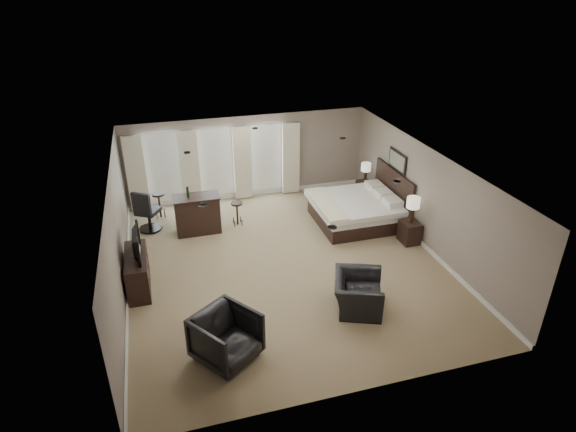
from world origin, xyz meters
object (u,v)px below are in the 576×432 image
object	(u,v)px
lamp_near	(412,210)
tv	(134,253)
dresser	(138,272)
armchair_far	(226,335)
bar_counter	(197,214)
bar_stool_left	(160,205)
armchair_near	(358,288)
bar_stool_right	(237,213)
nightstand_near	(410,232)
desk_chair	(148,210)
lamp_far	(366,173)
bed	(358,199)
nightstand_far	(364,190)

from	to	relation	value
lamp_near	tv	size ratio (longest dim) A/B	0.66
dresser	armchair_far	world-z (taller)	armchair_far
armchair_far	bar_counter	world-z (taller)	bar_counter
bar_stool_left	armchair_near	bearing A→B (deg)	-55.44
tv	bar_stool_right	distance (m)	3.69
lamp_near	armchair_near	size ratio (longest dim) A/B	0.62
nightstand_near	bar_stool_left	size ratio (longest dim) A/B	0.78
bar_stool_left	desk_chair	bearing A→B (deg)	-113.60
lamp_far	dresser	bearing A→B (deg)	-156.11
bed	armchair_near	bearing A→B (deg)	-113.06
tv	desk_chair	bearing A→B (deg)	-6.60
nightstand_far	lamp_near	bearing A→B (deg)	-90.00
dresser	lamp_far	bearing A→B (deg)	23.89
bed	desk_chair	world-z (taller)	bed
armchair_far	bar_stool_right	xyz separation A→B (m)	(1.18, 5.18, -0.19)
bed	bar_stool_left	size ratio (longest dim) A/B	3.05
armchair_near	bar_stool_right	xyz separation A→B (m)	(-1.75, 4.46, -0.16)
lamp_near	nightstand_far	bearing A→B (deg)	90.00
lamp_near	bar_stool_left	distance (m)	7.14
lamp_far	bar_counter	distance (m)	5.37
armchair_near	bar_stool_right	world-z (taller)	armchair_near
armchair_near	armchair_far	size ratio (longest dim) A/B	1.08
bar_stool_left	desk_chair	size ratio (longest dim) A/B	0.62
lamp_near	bar_counter	distance (m)	5.74
lamp_far	armchair_far	world-z (taller)	lamp_far
bar_stool_left	desk_chair	world-z (taller)	desk_chair
nightstand_near	nightstand_far	distance (m)	2.90
armchair_far	bar_counter	size ratio (longest dim) A/B	0.86
armchair_far	bar_counter	bearing A→B (deg)	53.73
nightstand_near	bar_counter	size ratio (longest dim) A/B	0.48
nightstand_far	nightstand_near	bearing A→B (deg)	-90.00
bed	nightstand_near	xyz separation A→B (m)	(0.89, -1.45, -0.44)
nightstand_near	dresser	size ratio (longest dim) A/B	0.40
lamp_far	tv	bearing A→B (deg)	-156.11
lamp_near	bar_counter	world-z (taller)	lamp_near
dresser	armchair_near	bearing A→B (deg)	-24.54
bar_stool_right	armchair_far	bearing A→B (deg)	-102.82
bed	bar_stool_left	distance (m)	5.73
lamp_near	bar_counter	bearing A→B (deg)	158.11
dresser	desk_chair	xyz separation A→B (m)	(0.32, 2.79, 0.19)
bed	desk_chair	distance (m)	5.83
lamp_far	bar_counter	bearing A→B (deg)	-171.79
tv	bar_counter	xyz separation A→B (m)	(1.61, 2.30, -0.38)
lamp_far	tv	distance (m)	7.57
dresser	armchair_near	distance (m)	4.92
lamp_far	armchair_near	size ratio (longest dim) A/B	0.55
desk_chair	bar_stool_left	bearing A→B (deg)	-81.00
lamp_far	bar_stool_right	xyz separation A→B (m)	(-4.19, -0.65, -0.52)
nightstand_near	desk_chair	xyz separation A→B (m)	(-6.60, 2.62, 0.32)
dresser	bar_stool_right	world-z (taller)	dresser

